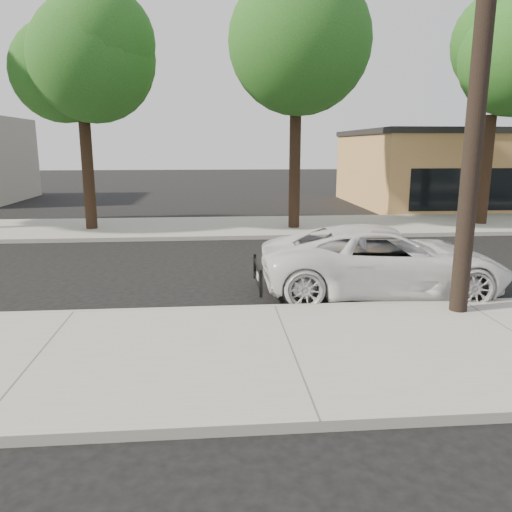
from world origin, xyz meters
name	(u,v)px	position (x,y,z in m)	size (l,w,h in m)	color
ground	(264,285)	(0.00, 0.00, 0.00)	(120.00, 120.00, 0.00)	black
near_sidewalk	(291,352)	(0.00, -4.30, 0.07)	(90.00, 4.40, 0.15)	gray
far_sidewalk	(243,227)	(0.00, 8.50, 0.07)	(90.00, 5.00, 0.15)	gray
curb_near	(275,309)	(0.00, -2.10, 0.07)	(90.00, 0.12, 0.16)	#9E9B93
building_main	(511,169)	(16.00, 16.00, 2.00)	(18.00, 10.00, 4.00)	#B6844C
utility_pole	(480,68)	(3.60, -2.70, 4.70)	(1.40, 0.34, 9.00)	black
tree_b	(85,67)	(-5.81, 8.06, 6.15)	(4.34, 4.20, 8.45)	black
tree_c	(303,47)	(2.22, 7.64, 6.91)	(4.96, 4.80, 9.55)	black
tree_d	(503,66)	(10.20, 7.95, 6.37)	(4.50, 4.35, 8.75)	black
police_cruiser	(383,260)	(2.66, -0.89, 0.78)	(2.58, 5.59, 1.55)	silver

